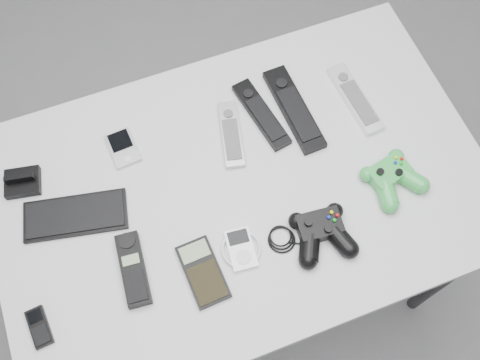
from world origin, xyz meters
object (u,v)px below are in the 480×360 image
object	(u,v)px
mp3_player	(241,249)
controller_green	(392,177)
remote_black_a	(261,114)
desk	(240,197)
remote_black_b	(294,109)
controller_black	(322,231)
pda	(123,148)
cordless_handset	(133,269)
mobile_phone	(39,327)
pda_keyboard	(76,215)
remote_silver_a	(231,134)
remote_silver_b	(355,98)
calculator	(203,272)

from	to	relation	value
mp3_player	controller_green	size ratio (longest dim) A/B	0.67
remote_black_a	desk	bearing A→B (deg)	-135.59
desk	remote_black_b	xyz separation A→B (m)	(0.20, 0.15, 0.08)
remote_black_a	controller_black	distance (m)	0.34
pda	cordless_handset	size ratio (longest dim) A/B	0.58
mobile_phone	controller_black	xyz separation A→B (m)	(0.65, -0.02, 0.02)
pda_keyboard	cordless_handset	world-z (taller)	cordless_handset
mobile_phone	controller_black	size ratio (longest dim) A/B	0.36
remote_silver_a	remote_silver_b	xyz separation A→B (m)	(0.33, -0.02, 0.00)
mp3_player	calculator	bearing A→B (deg)	-162.98
remote_black_a	mobile_phone	distance (m)	0.71
cordless_handset	controller_green	bearing A→B (deg)	4.74
calculator	desk	bearing A→B (deg)	44.83
mp3_player	controller_green	bearing A→B (deg)	11.08
calculator	remote_silver_a	bearing A→B (deg)	56.56
remote_black_a	cordless_handset	world-z (taller)	cordless_handset
desk	mobile_phone	world-z (taller)	mobile_phone
desk	controller_green	xyz separation A→B (m)	(0.34, -0.11, 0.09)
pda_keyboard	mobile_phone	bearing A→B (deg)	-109.51
pda	mp3_player	bearing A→B (deg)	-66.22
pda_keyboard	mp3_player	size ratio (longest dim) A/B	2.47
remote_black_a	remote_black_b	world-z (taller)	remote_black_b
pda	mobile_phone	distance (m)	0.45
desk	remote_silver_b	size ratio (longest dim) A/B	5.50
remote_black_a	controller_green	size ratio (longest dim) A/B	1.49
remote_silver_a	remote_black_b	size ratio (longest dim) A/B	0.72
remote_black_b	remote_silver_b	world-z (taller)	remote_black_b
desk	pda_keyboard	world-z (taller)	pda_keyboard
pda_keyboard	mobile_phone	xyz separation A→B (m)	(-0.13, -0.22, 0.00)
cordless_handset	pda_keyboard	bearing A→B (deg)	122.68
mp3_player	controller_black	size ratio (longest dim) A/B	0.40
remote_silver_b	controller_black	size ratio (longest dim) A/B	0.89
remote_black_b	calculator	distance (m)	0.47
remote_black_b	remote_silver_b	distance (m)	0.16
remote_silver_a	cordless_handset	xyz separation A→B (m)	(-0.32, -0.24, 0.00)
mp3_player	controller_black	xyz separation A→B (m)	(0.18, -0.03, 0.02)
pda_keyboard	desk	bearing A→B (deg)	2.21
remote_black_a	mp3_player	size ratio (longest dim) A/B	2.21
desk	pda	size ratio (longest dim) A/B	12.08
cordless_handset	calculator	bearing A→B (deg)	-17.30
remote_silver_a	mp3_player	size ratio (longest dim) A/B	1.89
remote_black_b	mp3_player	world-z (taller)	remote_black_b
calculator	mp3_player	world-z (taller)	mp3_player
mobile_phone	mp3_player	size ratio (longest dim) A/B	0.90
remote_silver_a	remote_silver_b	distance (m)	0.33
remote_silver_a	remote_silver_b	bearing A→B (deg)	10.74
mobile_phone	cordless_handset	world-z (taller)	cordless_handset
calculator	controller_black	distance (m)	0.28
pda_keyboard	remote_silver_b	xyz separation A→B (m)	(0.74, 0.06, 0.00)
desk	controller_green	world-z (taller)	controller_green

